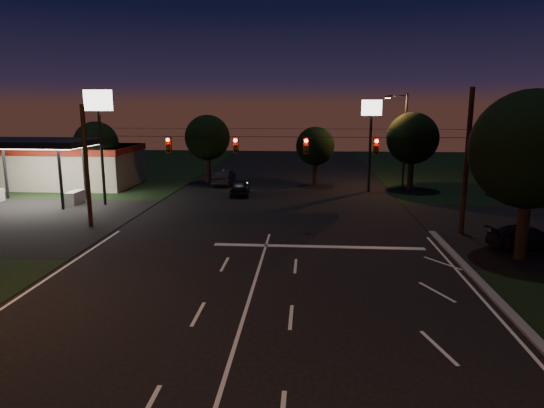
# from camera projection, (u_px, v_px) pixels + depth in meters

# --- Properties ---
(ground) EXTENTS (140.00, 140.00, 0.00)m
(ground) POSITION_uv_depth(u_px,v_px,m) (237.00, 340.00, 16.67)
(ground) COLOR black
(ground) RESTS_ON ground
(stop_bar) EXTENTS (12.00, 0.50, 0.01)m
(stop_bar) POSITION_uv_depth(u_px,v_px,m) (318.00, 247.00, 27.68)
(stop_bar) COLOR silver
(stop_bar) RESTS_ON ground
(utility_pole_right) EXTENTS (0.30, 0.30, 9.00)m
(utility_pole_right) POSITION_uv_depth(u_px,v_px,m) (461.00, 234.00, 30.43)
(utility_pole_right) COLOR black
(utility_pole_right) RESTS_ON ground
(utility_pole_left) EXTENTS (0.28, 0.28, 8.00)m
(utility_pole_left) POSITION_uv_depth(u_px,v_px,m) (91.00, 227.00, 32.21)
(utility_pole_left) COLOR black
(utility_pole_left) RESTS_ON ground
(signal_span) EXTENTS (24.00, 0.40, 1.56)m
(signal_span) POSITION_uv_depth(u_px,v_px,m) (271.00, 145.00, 30.18)
(signal_span) COLOR black
(signal_span) RESTS_ON ground
(gas_station) EXTENTS (14.20, 16.10, 5.25)m
(gas_station) POSITION_uv_depth(u_px,v_px,m) (61.00, 163.00, 47.50)
(gas_station) COLOR gray
(gas_station) RESTS_ON ground
(pole_sign_left_near) EXTENTS (2.20, 0.30, 9.10)m
(pole_sign_left_near) POSITION_uv_depth(u_px,v_px,m) (99.00, 118.00, 37.80)
(pole_sign_left_near) COLOR black
(pole_sign_left_near) RESTS_ON ground
(pole_sign_right) EXTENTS (1.80, 0.30, 8.40)m
(pole_sign_right) POSITION_uv_depth(u_px,v_px,m) (371.00, 124.00, 44.13)
(pole_sign_right) COLOR black
(pole_sign_right) RESTS_ON ground
(street_light_right_far) EXTENTS (2.20, 0.35, 9.00)m
(street_light_right_far) POSITION_uv_depth(u_px,v_px,m) (402.00, 134.00, 46.04)
(street_light_right_far) COLOR black
(street_light_right_far) RESTS_ON ground
(tree_right_near) EXTENTS (6.00, 6.00, 8.76)m
(tree_right_near) POSITION_uv_depth(u_px,v_px,m) (530.00, 151.00, 24.45)
(tree_right_near) COLOR black
(tree_right_near) RESTS_ON ground
(tree_far_a) EXTENTS (4.20, 4.20, 6.42)m
(tree_far_a) POSITION_uv_depth(u_px,v_px,m) (97.00, 144.00, 46.57)
(tree_far_a) COLOR black
(tree_far_a) RESTS_ON ground
(tree_far_b) EXTENTS (4.60, 4.60, 6.98)m
(tree_far_b) POSITION_uv_depth(u_px,v_px,m) (208.00, 138.00, 49.67)
(tree_far_b) COLOR black
(tree_far_b) RESTS_ON ground
(tree_far_c) EXTENTS (3.80, 3.80, 5.86)m
(tree_far_c) POSITION_uv_depth(u_px,v_px,m) (315.00, 147.00, 48.00)
(tree_far_c) COLOR black
(tree_far_c) RESTS_ON ground
(tree_far_d) EXTENTS (4.80, 4.80, 7.30)m
(tree_far_d) POSITION_uv_depth(u_px,v_px,m) (412.00, 139.00, 45.22)
(tree_far_d) COLOR black
(tree_far_d) RESTS_ON ground
(tree_far_e) EXTENTS (4.00, 4.00, 6.18)m
(tree_far_e) POSITION_uv_depth(u_px,v_px,m) (509.00, 149.00, 42.79)
(tree_far_e) COLOR black
(tree_far_e) RESTS_ON ground
(car_oncoming_a) EXTENTS (2.13, 4.45, 1.47)m
(car_oncoming_a) POSITION_uv_depth(u_px,v_px,m) (240.00, 187.00, 43.45)
(car_oncoming_a) COLOR black
(car_oncoming_a) RESTS_ON ground
(car_oncoming_b) EXTENTS (1.75, 4.79, 1.57)m
(car_oncoming_b) POSITION_uv_depth(u_px,v_px,m) (224.00, 177.00, 48.89)
(car_oncoming_b) COLOR black
(car_oncoming_b) RESTS_ON ground
(car_cross) EXTENTS (4.80, 2.75, 1.31)m
(car_cross) POSITION_uv_depth(u_px,v_px,m) (528.00, 237.00, 27.20)
(car_cross) COLOR black
(car_cross) RESTS_ON ground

